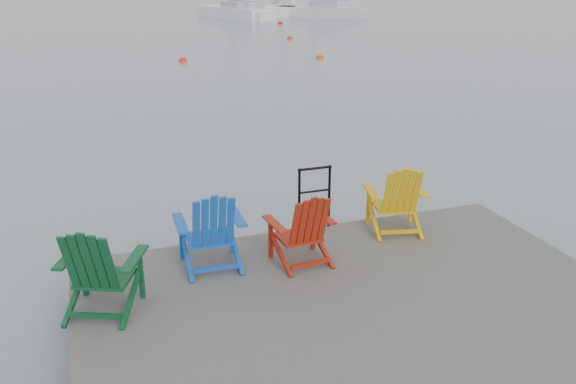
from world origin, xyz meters
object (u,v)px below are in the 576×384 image
object	(u,v)px
buoy_a	(320,59)
buoy_c	(290,39)
chair_red	(303,228)
buoy_b	(183,62)
chair_yellow	(397,198)
chair_green	(98,269)
chair_blue	(211,229)
sailboat_near	(234,13)
handrail	(314,192)
buoy_d	(280,24)
sailboat_mid	(281,9)
sailboat_far	(319,13)

from	to	relation	value
buoy_a	buoy_c	world-z (taller)	buoy_a
chair_red	buoy_b	bearing A→B (deg)	79.22
chair_red	chair_yellow	bearing A→B (deg)	12.01
chair_green	chair_blue	distance (m)	1.46
sailboat_near	handrail	bearing A→B (deg)	-121.33
buoy_b	buoy_d	world-z (taller)	buoy_b
sailboat_mid	buoy_d	world-z (taller)	sailboat_mid
sailboat_near	sailboat_far	size ratio (longest dim) A/B	1.17
handrail	buoy_d	size ratio (longest dim) A/B	2.36
chair_green	sailboat_near	size ratio (longest dim) A/B	0.09
chair_yellow	buoy_d	bearing A→B (deg)	86.66
chair_green	buoy_c	size ratio (longest dim) A/B	2.92
sailboat_near	sailboat_far	world-z (taller)	sailboat_near
chair_blue	buoy_d	size ratio (longest dim) A/B	2.66
handrail	sailboat_near	distance (m)	42.47
chair_blue	chair_yellow	distance (m)	2.62
chair_blue	buoy_b	size ratio (longest dim) A/B	2.61
buoy_d	chair_yellow	bearing A→B (deg)	-105.67
sailboat_near	buoy_a	size ratio (longest dim) A/B	30.18
chair_yellow	buoy_b	size ratio (longest dim) A/B	2.53
chair_green	buoy_a	world-z (taller)	chair_green
chair_green	sailboat_far	world-z (taller)	sailboat_far
handrail	buoy_c	world-z (taller)	handrail
chair_green	chair_yellow	size ratio (longest dim) A/B	1.04
sailboat_mid	buoy_d	distance (m)	10.57
chair_green	sailboat_near	world-z (taller)	sailboat_near
chair_red	buoy_a	size ratio (longest dim) A/B	2.56
chair_green	buoy_d	size ratio (longest dim) A/B	2.70
handrail	sailboat_mid	size ratio (longest dim) A/B	0.07
chair_green	buoy_b	world-z (taller)	chair_green
handrail	chair_green	bearing A→B (deg)	-155.32
handrail	buoy_a	bearing A→B (deg)	68.08
handrail	buoy_c	size ratio (longest dim) A/B	2.55
sailboat_far	buoy_b	bearing A→B (deg)	-178.18
chair_red	buoy_c	bearing A→B (deg)	66.04
chair_blue	chair_yellow	xyz separation A→B (m)	(2.61, 0.23, -0.02)
buoy_b	buoy_c	world-z (taller)	buoy_b
buoy_b	buoy_a	bearing A→B (deg)	-10.37
sailboat_near	sailboat_mid	xyz separation A→B (m)	(5.12, 3.67, -0.00)
chair_blue	buoy_d	xyz separation A→B (m)	(12.59, 35.82, -1.01)
handrail	chair_red	world-z (taller)	chair_red
handrail	chair_yellow	xyz separation A→B (m)	(1.02, -0.48, -0.05)
chair_green	chair_red	bearing A→B (deg)	32.48
handrail	chair_red	xyz separation A→B (m)	(-0.52, -0.95, -0.07)
sailboat_near	buoy_d	bearing A→B (deg)	-93.36
sailboat_near	buoy_b	distance (m)	23.25
buoy_b	chair_blue	bearing A→B (deg)	-98.54
chair_red	buoy_d	world-z (taller)	chair_red
sailboat_far	buoy_c	distance (m)	15.40
chair_red	chair_blue	bearing A→B (deg)	161.73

